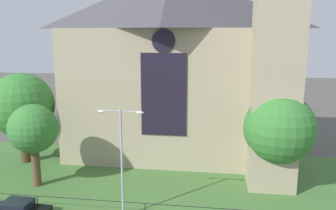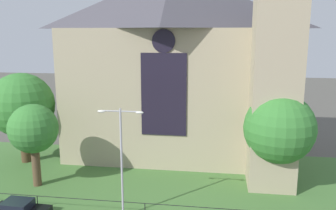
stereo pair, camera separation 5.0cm
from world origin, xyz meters
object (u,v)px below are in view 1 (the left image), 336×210
object	(u,v)px
tree_left_far	(22,105)
streetlamp_near	(121,149)
tree_left_near	(33,130)
church_building	(178,63)
tree_right_near	(279,129)

from	to	relation	value
tree_left_far	streetlamp_near	distance (m)	16.51
tree_left_near	streetlamp_near	distance (m)	10.07
streetlamp_near	tree_left_far	bearing A→B (deg)	143.94
tree_left_near	church_building	bearing A→B (deg)	42.26
tree_left_far	tree_left_near	size ratio (longest dim) A/B	1.27
tree_right_near	tree_left_near	size ratio (longest dim) A/B	1.15
tree_left_near	tree_left_far	bearing A→B (deg)	127.43
church_building	tree_left_far	bearing A→B (deg)	-162.23
tree_right_near	tree_left_near	bearing A→B (deg)	-173.92
church_building	tree_left_near	xyz separation A→B (m)	(-11.58, -10.52, -5.04)
tree_right_near	streetlamp_near	size ratio (longest dim) A/B	1.04
tree_left_near	streetlamp_near	xyz separation A→B (m)	(9.14, -4.24, 0.05)
tree_left_far	tree_left_near	world-z (taller)	tree_left_far
tree_right_near	streetlamp_near	distance (m)	13.74
church_building	tree_right_near	size ratio (longest dim) A/B	3.02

